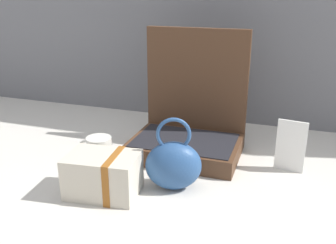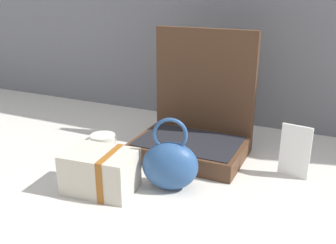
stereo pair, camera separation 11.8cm
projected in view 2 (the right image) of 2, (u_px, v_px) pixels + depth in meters
ground_plane at (167, 171)px, 1.26m from camera, size 6.00×6.00×0.00m
open_suitcase at (195, 125)px, 1.37m from camera, size 0.38×0.29×0.44m
teal_pouch_handbag at (170, 165)px, 1.13m from camera, size 0.19×0.15×0.23m
cream_toiletry_bag at (101, 172)px, 1.12m from camera, size 0.22×0.16×0.13m
coffee_mug at (103, 148)px, 1.32m from camera, size 0.12×0.09×0.10m
info_card_left at (295, 152)px, 1.20m from camera, size 0.09×0.02×0.17m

